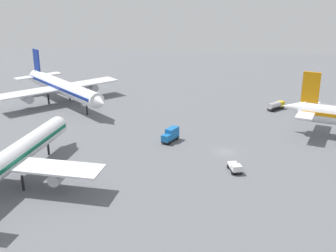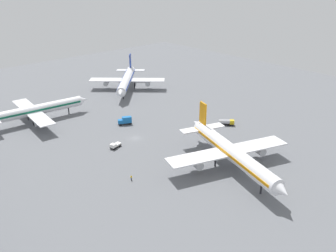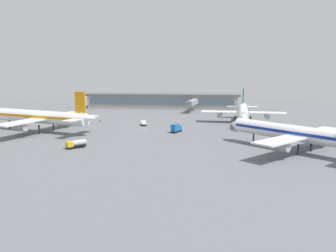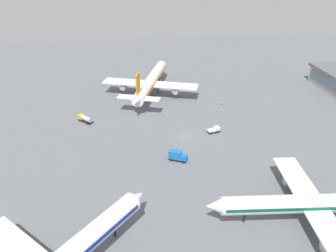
% 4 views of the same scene
% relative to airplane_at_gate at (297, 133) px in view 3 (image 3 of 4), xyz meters
% --- Properties ---
extents(ground, '(288.00, 288.00, 0.00)m').
position_rel_airplane_at_gate_xyz_m(ground, '(51.50, -34.42, -5.59)').
color(ground, slate).
extents(terminal_building, '(92.43, 16.16, 8.89)m').
position_rel_airplane_at_gate_xyz_m(terminal_building, '(52.47, -112.36, -1.05)').
color(terminal_building, '#9E9993').
rests_on(terminal_building, ground).
extents(airplane_at_gate, '(40.26, 39.02, 15.36)m').
position_rel_airplane_at_gate_xyz_m(airplane_at_gate, '(0.00, 0.00, 0.00)').
color(airplane_at_gate, white).
rests_on(airplane_at_gate, ground).
extents(airplane_taxiing, '(51.64, 42.44, 16.20)m').
position_rel_airplane_at_gate_xyz_m(airplane_taxiing, '(90.87, -25.50, 0.30)').
color(airplane_taxiing, white).
rests_on(airplane_taxiing, ground).
extents(airplane_distant, '(37.79, 46.95, 14.28)m').
position_rel_airplane_at_gate_xyz_m(airplane_distant, '(10.04, -55.00, -0.39)').
color(airplane_distant, white).
rests_on(airplane_distant, ground).
extents(pushback_tractor, '(3.12, 4.74, 1.90)m').
position_rel_airplane_at_gate_xyz_m(pushback_tractor, '(53.33, -44.86, -4.62)').
color(pushback_tractor, black).
rests_on(pushback_tractor, ground).
extents(fuel_truck, '(5.75, 5.84, 2.50)m').
position_rel_airplane_at_gate_xyz_m(fuel_truck, '(67.23, 1.40, -4.20)').
color(fuel_truck, black).
rests_on(fuel_truck, ground).
extents(catering_truck, '(4.11, 5.88, 3.30)m').
position_rel_airplane_at_gate_xyz_m(catering_truck, '(38.11, -29.07, -3.89)').
color(catering_truck, black).
rests_on(catering_truck, ground).
extents(ground_crew_worker, '(0.42, 0.58, 1.67)m').
position_rel_airplane_at_gate_xyz_m(ground_crew_worker, '(75.05, -53.93, -4.74)').
color(ground_crew_worker, '#1E2338').
rests_on(ground_crew_worker, ground).
extents(jet_bridge, '(6.33, 18.98, 6.74)m').
position_rel_airplane_at_gate_xyz_m(jet_bridge, '(33.88, -94.10, -0.45)').
color(jet_bridge, '#9E9993').
rests_on(jet_bridge, ground).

